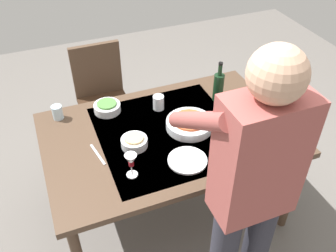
% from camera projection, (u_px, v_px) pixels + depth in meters
% --- Properties ---
extents(ground_plane, '(6.00, 6.00, 0.00)m').
position_uv_depth(ground_plane, '(168.00, 206.00, 2.81)').
color(ground_plane, '#66605B').
extents(dining_table, '(1.55, 1.02, 0.73)m').
position_uv_depth(dining_table, '(168.00, 140.00, 2.39)').
color(dining_table, '#4C3828').
rests_on(dining_table, ground_plane).
extents(chair_near, '(0.40, 0.40, 0.91)m').
position_uv_depth(chair_near, '(102.00, 93.00, 3.06)').
color(chair_near, '#352114').
rests_on(chair_near, ground_plane).
extents(person_server, '(0.42, 0.61, 1.69)m').
position_uv_depth(person_server, '(250.00, 191.00, 1.67)').
color(person_server, '#2D2D38').
rests_on(person_server, ground_plane).
extents(wine_bottle, '(0.07, 0.07, 0.30)m').
position_uv_depth(wine_bottle, '(218.00, 86.00, 2.56)').
color(wine_bottle, black).
rests_on(wine_bottle, dining_table).
extents(wine_glass_left, '(0.07, 0.07, 0.15)m').
position_uv_depth(wine_glass_left, '(271.00, 108.00, 2.38)').
color(wine_glass_left, white).
rests_on(wine_glass_left, dining_table).
extents(wine_glass_right, '(0.07, 0.07, 0.15)m').
position_uv_depth(wine_glass_right, '(131.00, 161.00, 2.00)').
color(wine_glass_right, white).
rests_on(wine_glass_right, dining_table).
extents(water_cup_near_left, '(0.08, 0.08, 0.10)m').
position_uv_depth(water_cup_near_left, '(158.00, 102.00, 2.52)').
color(water_cup_near_left, silver).
rests_on(water_cup_near_left, dining_table).
extents(water_cup_near_right, '(0.07, 0.07, 0.09)m').
position_uv_depth(water_cup_near_right, '(258.00, 102.00, 2.53)').
color(water_cup_near_right, silver).
rests_on(water_cup_near_right, dining_table).
extents(water_cup_far_left, '(0.07, 0.07, 0.10)m').
position_uv_depth(water_cup_far_left, '(57.00, 112.00, 2.44)').
color(water_cup_far_left, silver).
rests_on(water_cup_far_left, dining_table).
extents(serving_bowl_pasta, '(0.30, 0.30, 0.07)m').
position_uv_depth(serving_bowl_pasta, '(190.00, 123.00, 2.37)').
color(serving_bowl_pasta, silver).
rests_on(serving_bowl_pasta, dining_table).
extents(side_bowl_salad, '(0.18, 0.18, 0.07)m').
position_uv_depth(side_bowl_salad, '(107.00, 107.00, 2.50)').
color(side_bowl_salad, silver).
rests_on(side_bowl_salad, dining_table).
extents(side_bowl_bread, '(0.16, 0.16, 0.07)m').
position_uv_depth(side_bowl_bread, '(134.00, 142.00, 2.23)').
color(side_bowl_bread, silver).
rests_on(side_bowl_bread, dining_table).
extents(dinner_plate_near, '(0.23, 0.23, 0.01)m').
position_uv_depth(dinner_plate_near, '(235.00, 151.00, 2.21)').
color(dinner_plate_near, silver).
rests_on(dinner_plate_near, dining_table).
extents(dinner_plate_far, '(0.23, 0.23, 0.01)m').
position_uv_depth(dinner_plate_far, '(187.00, 160.00, 2.15)').
color(dinner_plate_far, silver).
rests_on(dinner_plate_far, dining_table).
extents(table_knife, '(0.05, 0.20, 0.00)m').
position_uv_depth(table_knife, '(98.00, 154.00, 2.19)').
color(table_knife, silver).
rests_on(table_knife, dining_table).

